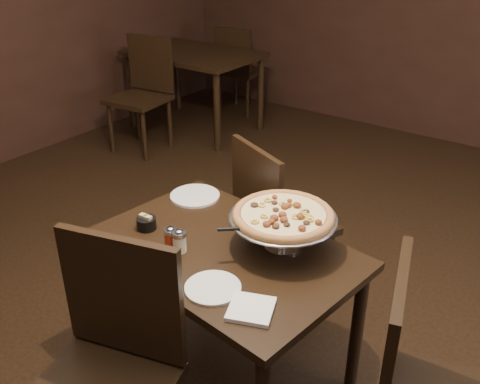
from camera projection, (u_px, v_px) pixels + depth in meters
The scene contains 15 objects.
room at pixel (242, 75), 1.94m from camera, with size 6.04×7.04×2.84m.
dining_table at pixel (224, 265), 2.27m from camera, with size 1.18×0.86×0.69m.
background_table at pixel (194, 62), 5.14m from camera, with size 1.22×0.81×0.76m.
pizza_stand at pixel (283, 215), 2.17m from camera, with size 0.45×0.45×0.18m.
parmesan_shaker at pixel (180, 241), 2.18m from camera, with size 0.06×0.06×0.10m.
pepper_flake_shaker at pixel (171, 238), 2.21m from camera, with size 0.06×0.06×0.10m.
packet_caddy at pixel (146, 223), 2.35m from camera, with size 0.09×0.09×0.07m.
napkin_stack at pixel (251, 309), 1.87m from camera, with size 0.15×0.15×0.02m, color white.
plate_left at pixel (195, 196), 2.63m from camera, with size 0.24×0.24×0.01m, color white.
plate_near at pixel (213, 288), 1.98m from camera, with size 0.21×0.21×0.01m, color white.
serving_spatula at pixel (231, 230), 2.08m from camera, with size 0.14×0.14×0.02m.
chair_far at pixel (275, 217), 2.81m from camera, with size 0.57×0.57×0.92m.
chair_near at pixel (108, 366), 1.84m from camera, with size 0.57×0.57×0.99m.
bg_chair_far at pixel (238, 67), 5.64m from camera, with size 0.47×0.47×0.91m.
bg_chair_near at pixel (143, 90), 4.75m from camera, with size 0.51×0.51×0.99m.
Camera 1 is at (1.18, -1.53, 1.92)m, focal length 40.00 mm.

